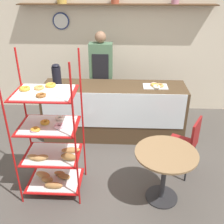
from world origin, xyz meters
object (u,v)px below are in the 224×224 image
object	(u,v)px
pastry_rack	(51,143)
cafe_chair	(188,141)
coffee_carafe	(57,76)
donut_tray_counter	(156,86)
cafe_table	(165,164)
person_worker	(101,76)

from	to	relation	value
pastry_rack	cafe_chair	world-z (taller)	pastry_rack
pastry_rack	coffee_carafe	distance (m)	1.40
coffee_carafe	pastry_rack	bearing A→B (deg)	-81.46
cafe_chair	donut_tray_counter	bearing A→B (deg)	-130.72
cafe_table	donut_tray_counter	size ratio (longest dim) A/B	1.90
coffee_carafe	donut_tray_counter	distance (m)	1.62
cafe_chair	coffee_carafe	bearing A→B (deg)	-86.19
pastry_rack	coffee_carafe	xyz separation A→B (m)	(-0.20, 1.32, 0.41)
person_worker	cafe_chair	xyz separation A→B (m)	(1.31, -1.46, -0.41)
person_worker	cafe_table	world-z (taller)	person_worker
person_worker	donut_tray_counter	world-z (taller)	person_worker
person_worker	cafe_table	bearing A→B (deg)	-64.66
person_worker	coffee_carafe	xyz separation A→B (m)	(-0.67, -0.54, 0.18)
coffee_carafe	cafe_table	bearing A→B (deg)	-41.60
cafe_table	coffee_carafe	world-z (taller)	coffee_carafe
cafe_table	cafe_chair	distance (m)	0.63
pastry_rack	cafe_chair	distance (m)	1.83
pastry_rack	cafe_table	xyz separation A→B (m)	(1.41, -0.11, -0.18)
cafe_table	cafe_chair	bearing A→B (deg)	53.66
person_worker	coffee_carafe	world-z (taller)	person_worker
person_worker	pastry_rack	bearing A→B (deg)	-104.29
pastry_rack	person_worker	xyz separation A→B (m)	(0.47, 1.86, 0.23)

